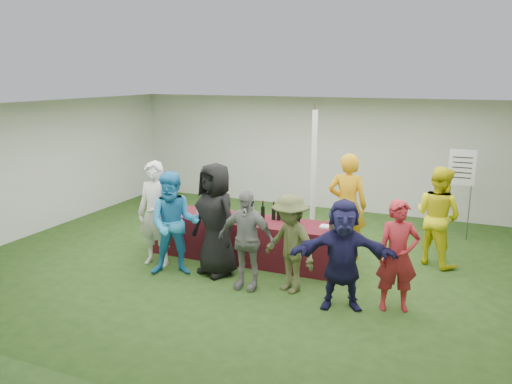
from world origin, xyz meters
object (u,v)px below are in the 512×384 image
at_px(customer_4, 290,244).
at_px(serving_table, 246,239).
at_px(customer_6, 398,256).
at_px(staff_back, 438,216).
at_px(customer_3, 246,240).
at_px(staff_pourer, 347,206).
at_px(customer_2, 215,219).
at_px(wine_list_sign, 461,174).
at_px(customer_0, 156,214).
at_px(customer_5, 343,254).
at_px(dump_bucket, 336,228).
at_px(customer_1, 174,224).

bearing_deg(customer_4, serving_table, 166.60).
bearing_deg(customer_6, staff_back, 60.61).
bearing_deg(customer_3, serving_table, 113.35).
relative_size(serving_table, staff_pourer, 1.90).
bearing_deg(customer_3, customer_2, 154.11).
bearing_deg(wine_list_sign, customer_2, -135.66).
height_order(wine_list_sign, staff_back, wine_list_sign).
bearing_deg(staff_back, customer_0, 54.62).
bearing_deg(customer_3, customer_5, -4.77).
height_order(serving_table, customer_5, customer_5).
bearing_deg(customer_3, staff_back, 38.67).
bearing_deg(staff_back, wine_list_sign, -68.98).
xyz_separation_m(customer_4, customer_6, (1.56, 0.00, 0.03)).
xyz_separation_m(dump_bucket, staff_back, (1.44, 1.31, 0.02)).
bearing_deg(customer_6, customer_2, 157.92).
distance_m(serving_table, customer_3, 1.28).
height_order(customer_3, customer_6, customer_6).
xyz_separation_m(serving_table, staff_back, (3.12, 1.09, 0.49)).
distance_m(customer_0, customer_3, 1.85).
bearing_deg(staff_pourer, customer_6, 116.17).
height_order(customer_2, customer_3, customer_2).
relative_size(dump_bucket, staff_pourer, 0.12).
distance_m(staff_back, customer_4, 2.83).
xyz_separation_m(wine_list_sign, staff_pourer, (-1.81, -1.90, -0.37)).
relative_size(customer_1, customer_6, 1.09).
xyz_separation_m(serving_table, customer_1, (-0.79, -1.07, 0.48)).
bearing_deg(customer_1, customer_2, -0.23).
xyz_separation_m(wine_list_sign, customer_1, (-4.20, -3.79, -0.46)).
relative_size(wine_list_sign, staff_pourer, 0.95).
relative_size(staff_back, customer_5, 1.10).
bearing_deg(dump_bucket, customer_4, -124.37).
relative_size(serving_table, dump_bucket, 15.26).
height_order(staff_pourer, staff_back, staff_pourer).
height_order(wine_list_sign, customer_5, wine_list_sign).
distance_m(customer_0, customer_4, 2.49).
relative_size(customer_5, customer_6, 1.00).
bearing_deg(customer_5, staff_back, 46.63).
relative_size(customer_2, customer_6, 1.18).
bearing_deg(customer_3, wine_list_sign, 51.42).
bearing_deg(customer_5, customer_1, 159.76).
relative_size(serving_table, customer_1, 2.10).
bearing_deg(customer_0, staff_back, 20.26).
xyz_separation_m(serving_table, staff_pourer, (1.61, 0.82, 0.57)).
distance_m(staff_pourer, customer_6, 2.11).
distance_m(customer_4, customer_5, 0.88).
xyz_separation_m(staff_pourer, customer_4, (-0.44, -1.78, -0.19)).
bearing_deg(customer_0, serving_table, 28.83).
bearing_deg(customer_6, customer_4, 161.38).
bearing_deg(customer_5, staff_pourer, 83.84).
relative_size(customer_2, customer_5, 1.18).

